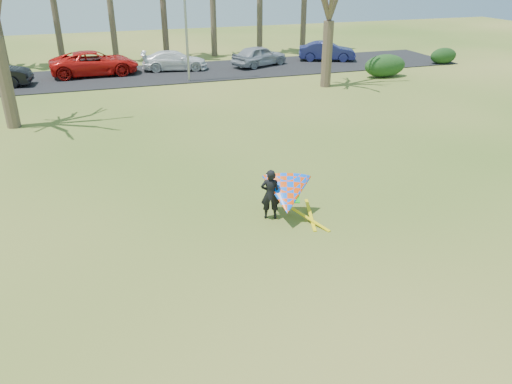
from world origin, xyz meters
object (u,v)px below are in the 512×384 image
object	(u,v)px
streetlight	(188,10)
car_4	(259,56)
car_2	(94,63)
car_5	(327,51)
kite_flyer	(285,195)
car_3	(175,61)

from	to	relation	value
streetlight	car_4	distance (m)	7.77
car_2	car_5	distance (m)	17.64
car_5	kite_flyer	size ratio (longest dim) A/B	1.84
car_3	car_5	distance (m)	12.09
car_2	car_3	bearing A→B (deg)	-92.37
streetlight	car_3	xyz separation A→B (m)	(-0.39, 3.91, -3.73)
car_3	streetlight	bearing A→B (deg)	-164.51
streetlight	car_2	distance (m)	7.97
car_2	kite_flyer	size ratio (longest dim) A/B	2.46
car_4	car_5	bearing A→B (deg)	-108.78
car_2	car_3	world-z (taller)	car_2
car_5	kite_flyer	xyz separation A→B (m)	(-12.90, -23.79, 0.06)
car_3	car_5	size ratio (longest dim) A/B	1.06
streetlight	car_3	world-z (taller)	streetlight
car_2	car_4	xyz separation A→B (m)	(11.85, -0.48, -0.07)
car_4	car_3	bearing A→B (deg)	63.13
car_3	kite_flyer	distance (m)	23.87
car_2	car_4	bearing A→B (deg)	-94.51
streetlight	car_2	xyz separation A→B (m)	(-5.93, 3.93, -3.59)
car_3	car_4	size ratio (longest dim) A/B	1.05
streetlight	car_3	size ratio (longest dim) A/B	1.72
car_2	kite_flyer	world-z (taller)	kite_flyer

